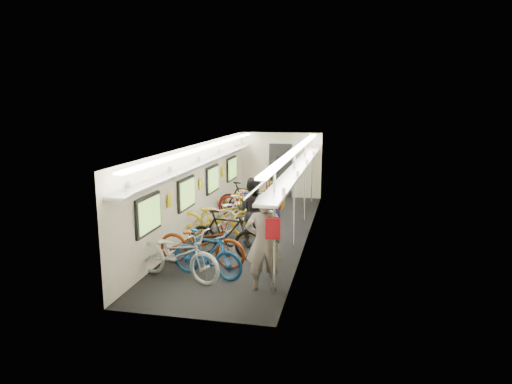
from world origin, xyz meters
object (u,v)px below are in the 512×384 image
at_px(bicycle_1, 207,254).
at_px(passenger_near, 264,242).
at_px(passenger_mid, 252,211).
at_px(bicycle_0, 177,254).
at_px(backpack, 273,228).

height_order(bicycle_1, passenger_near, passenger_near).
bearing_deg(passenger_mid, bicycle_0, 75.95).
distance_m(bicycle_0, passenger_near, 1.84).
distance_m(bicycle_1, passenger_mid, 2.43).
distance_m(passenger_mid, backpack, 3.16).
height_order(passenger_near, passenger_mid, passenger_near).
xyz_separation_m(bicycle_0, passenger_near, (1.79, -0.15, 0.41)).
xyz_separation_m(bicycle_1, backpack, (1.45, -0.59, 0.79)).
height_order(bicycle_0, backpack, backpack).
relative_size(bicycle_1, passenger_mid, 0.97).
xyz_separation_m(bicycle_0, passenger_mid, (0.96, 2.58, 0.32)).
bearing_deg(passenger_near, backpack, 118.06).
bearing_deg(passenger_near, passenger_mid, -89.02).
bearing_deg(passenger_near, bicycle_0, -20.66).
distance_m(bicycle_0, passenger_mid, 2.77).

